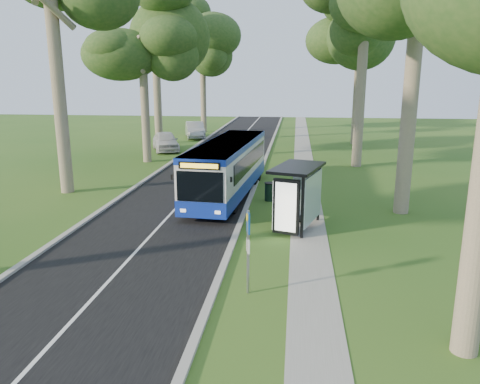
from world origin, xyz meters
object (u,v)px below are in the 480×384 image
(bus, at_px, (228,168))
(car_white, at_px, (166,141))
(bus_shelter, at_px, (301,187))
(litter_bin, at_px, (270,192))
(bus_stop_sign, at_px, (248,243))
(car_silver, at_px, (195,130))

(bus, bearing_deg, car_white, 121.70)
(bus_shelter, distance_m, car_white, 23.92)
(bus_shelter, xyz_separation_m, litter_bin, (-1.55, 4.79, -1.42))
(bus_stop_sign, relative_size, car_silver, 0.51)
(bus, height_order, bus_stop_sign, bus)
(bus, relative_size, car_silver, 2.21)
(litter_bin, xyz_separation_m, car_white, (-10.13, 16.05, 0.35))
(bus, distance_m, litter_bin, 2.73)
(bus_shelter, xyz_separation_m, car_silver, (-10.97, 29.80, -1.07))
(car_white, relative_size, car_silver, 0.97)
(car_white, height_order, car_silver, car_white)
(bus_stop_sign, bearing_deg, car_silver, 87.98)
(bus, xyz_separation_m, litter_bin, (2.35, -0.92, -1.04))
(bus_shelter, relative_size, car_silver, 0.68)
(bus, relative_size, litter_bin, 11.60)
(bus_shelter, height_order, car_silver, bus_shelter)
(bus_stop_sign, bearing_deg, car_white, 93.87)
(car_silver, bearing_deg, bus_shelter, -86.39)
(bus_stop_sign, distance_m, bus_shelter, 6.38)
(car_silver, bearing_deg, litter_bin, -85.96)
(bus_shelter, distance_m, litter_bin, 5.23)
(bus_stop_sign, height_order, car_silver, bus_stop_sign)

